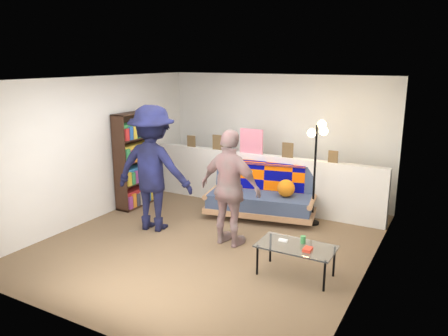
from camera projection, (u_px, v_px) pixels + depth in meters
name	position (u px, v px, depth m)	size (l,w,h in m)	color
ground	(211.00, 241.00, 6.58)	(5.00, 5.00, 0.00)	brown
room_shell	(226.00, 127.00, 6.58)	(4.60, 5.05, 2.45)	silver
half_wall_ledge	(261.00, 181.00, 7.99)	(4.45, 0.15, 1.00)	silver
ledge_decor	(250.00, 144.00, 7.91)	(2.97, 0.02, 0.45)	brown
futon_sofa	(262.00, 196.00, 7.55)	(1.99, 1.21, 0.80)	#AD7C54
bookshelf	(136.00, 163.00, 8.03)	(0.29, 0.87, 1.74)	black
coffee_table	(297.00, 248.00, 5.45)	(0.96, 0.53, 0.50)	black
floor_lamp	(317.00, 152.00, 7.01)	(0.37, 0.32, 1.73)	black
person_left	(153.00, 169.00, 6.86)	(1.28, 0.74, 1.99)	black
person_right	(230.00, 189.00, 6.28)	(1.00, 0.42, 1.71)	tan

